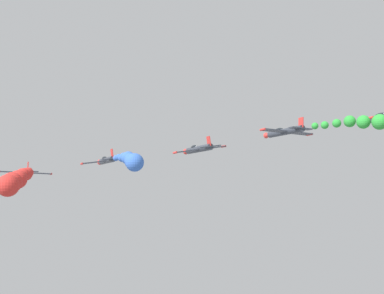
# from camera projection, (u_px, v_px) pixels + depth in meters

# --- Properties ---
(airplane_lead) EXTENTS (9.57, 10.35, 2.34)m
(airplane_lead) POSITION_uv_depth(u_px,v_px,m) (26.00, 172.00, 86.89)
(airplane_lead) COLOR #333842
(smoke_trail_lead) EXTENTS (6.18, 23.71, 4.85)m
(smoke_trail_lead) POSITION_uv_depth(u_px,v_px,m) (17.00, 179.00, 63.97)
(smoke_trail_lead) COLOR red
(airplane_left_inner) EXTENTS (9.52, 10.35, 2.69)m
(airplane_left_inner) POSITION_uv_depth(u_px,v_px,m) (107.00, 160.00, 82.29)
(airplane_left_inner) COLOR #333842
(smoke_trail_left_inner) EXTENTS (2.91, 15.27, 3.39)m
(smoke_trail_left_inner) POSITION_uv_depth(u_px,v_px,m) (130.00, 160.00, 66.61)
(smoke_trail_left_inner) COLOR blue
(airplane_right_inner) EXTENTS (9.50, 10.35, 2.76)m
(airplane_right_inner) POSITION_uv_depth(u_px,v_px,m) (198.00, 149.00, 77.70)
(airplane_right_inner) COLOR #333842
(airplane_left_outer) EXTENTS (9.57, 10.35, 2.34)m
(airplane_left_outer) POSITION_uv_depth(u_px,v_px,m) (285.00, 132.00, 74.78)
(airplane_left_outer) COLOR #333842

